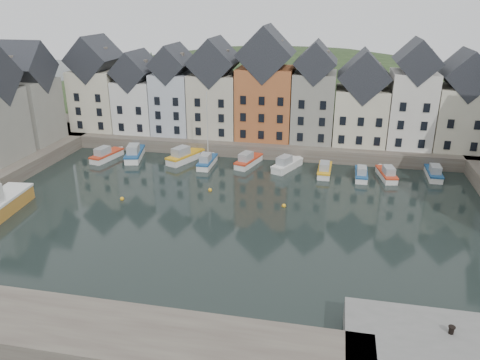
# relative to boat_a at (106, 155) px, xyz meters

# --- Properties ---
(ground) EXTENTS (260.00, 260.00, 0.00)m
(ground) POSITION_rel_boat_a_xyz_m (23.13, -17.05, -0.71)
(ground) COLOR black
(ground) RESTS_ON ground
(far_quay) EXTENTS (90.00, 16.00, 2.00)m
(far_quay) POSITION_rel_boat_a_xyz_m (23.13, 12.95, 0.29)
(far_quay) COLOR #50453D
(far_quay) RESTS_ON ground
(near_wall) EXTENTS (50.00, 6.00, 2.00)m
(near_wall) POSITION_rel_boat_a_xyz_m (13.13, -39.05, 0.29)
(near_wall) COLOR #50453D
(near_wall) RESTS_ON ground
(hillside) EXTENTS (153.60, 70.40, 64.00)m
(hillside) POSITION_rel_boat_a_xyz_m (23.15, 38.95, -18.67)
(hillside) COLOR black
(hillside) RESTS_ON ground
(far_terrace) EXTENTS (72.37, 8.16, 17.78)m
(far_terrace) POSITION_rel_boat_a_xyz_m (26.34, 10.95, 8.17)
(far_terrace) COLOR beige
(far_terrace) RESTS_ON far_quay
(left_terrace) EXTENTS (7.65, 17.00, 15.69)m
(left_terrace) POSITION_rel_boat_a_xyz_m (-12.87, -3.55, 8.17)
(left_terrace) COLOR gray
(left_terrace) RESTS_ON left_quay
(mooring_buoys) EXTENTS (20.50, 5.50, 0.50)m
(mooring_buoys) POSITION_rel_boat_a_xyz_m (19.13, -11.71, -0.56)
(mooring_buoys) COLOR gold
(mooring_buoys) RESTS_ON ground
(boat_a) EXTENTS (3.18, 6.46, 2.38)m
(boat_a) POSITION_rel_boat_a_xyz_m (0.00, 0.00, 0.00)
(boat_a) COLOR silver
(boat_a) RESTS_ON ground
(boat_b) EXTENTS (3.75, 7.31, 2.69)m
(boat_b) POSITION_rel_boat_a_xyz_m (4.15, 1.35, 0.09)
(boat_b) COLOR silver
(boat_b) RESTS_ON ground
(boat_c) EXTENTS (4.66, 7.24, 2.67)m
(boat_c) POSITION_rel_boat_a_xyz_m (12.17, 1.73, 0.09)
(boat_c) COLOR silver
(boat_c) RESTS_ON ground
(boat_d) EXTENTS (1.85, 5.90, 11.26)m
(boat_d) POSITION_rel_boat_a_xyz_m (16.12, 0.31, 0.02)
(boat_d) COLOR silver
(boat_d) RESTS_ON ground
(boat_e) EXTENTS (3.55, 6.46, 2.37)m
(boat_e) POSITION_rel_boat_a_xyz_m (22.09, 1.85, -0.00)
(boat_e) COLOR silver
(boat_e) RESTS_ON ground
(boat_f) EXTENTS (4.28, 6.50, 2.40)m
(boat_f) POSITION_rel_boat_a_xyz_m (27.95, 1.21, 0.01)
(boat_f) COLOR silver
(boat_f) RESTS_ON ground
(boat_g) EXTENTS (1.94, 5.82, 2.22)m
(boat_g) POSITION_rel_boat_a_xyz_m (33.48, 0.24, -0.05)
(boat_g) COLOR silver
(boat_g) RESTS_ON ground
(boat_h) EXTENTS (1.73, 5.37, 2.06)m
(boat_h) POSITION_rel_boat_a_xyz_m (38.54, -0.26, -0.10)
(boat_h) COLOR silver
(boat_h) RESTS_ON ground
(boat_i) EXTENTS (2.76, 5.85, 2.16)m
(boat_i) POSITION_rel_boat_a_xyz_m (42.02, 0.29, -0.07)
(boat_i) COLOR silver
(boat_i) RESTS_ON ground
(boat_j) EXTENTS (1.81, 5.75, 2.21)m
(boat_j) POSITION_rel_boat_a_xyz_m (48.48, 2.05, -0.05)
(boat_j) COLOR silver
(boat_j) RESTS_ON ground
(mooring_bollard) EXTENTS (0.48, 0.48, 0.56)m
(mooring_bollard) POSITION_rel_boat_a_xyz_m (43.23, -34.86, 1.60)
(mooring_bollard) COLOR black
(mooring_bollard) RESTS_ON near_quay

